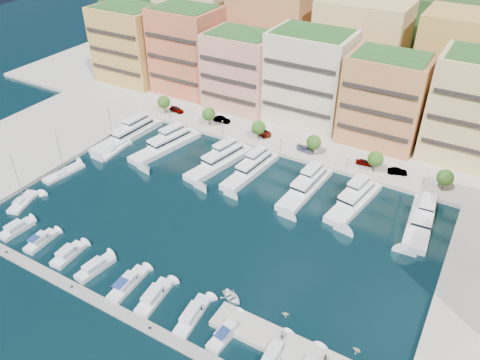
{
  "coord_description": "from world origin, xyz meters",
  "views": [
    {
      "loc": [
        43.9,
        -65.62,
        63.83
      ],
      "look_at": [
        1.24,
        7.71,
        6.0
      ],
      "focal_mm": 35.0,
      "sensor_mm": 36.0,
      "label": 1
    }
  ],
  "objects_px": {
    "sailboat_2": "(114,151)",
    "car_1": "(222,120)",
    "yacht_2": "(221,160)",
    "person_1": "(325,358)",
    "tender_1": "(286,314)",
    "car_5": "(397,171)",
    "cruiser_5": "(154,297)",
    "tender_3": "(357,350)",
    "lamppost_0": "(170,111)",
    "car_3": "(306,149)",
    "cruiser_2": "(68,255)",
    "tree_4": "(376,159)",
    "tree_3": "(314,142)",
    "yacht_4": "(307,186)",
    "sailboat_1": "(64,173)",
    "cruiser_0": "(16,229)",
    "car_4": "(364,162)",
    "yacht_5": "(355,199)",
    "tree_1": "(209,114)",
    "sailboat_0": "(23,202)",
    "cruiser_3": "(95,268)",
    "tree_0": "(164,102)",
    "cruiser_8": "(273,356)",
    "yacht_1": "(168,144)",
    "car_0": "(177,109)",
    "tree_2": "(258,127)",
    "yacht_0": "(130,133)",
    "cruiser_1": "(41,241)",
    "lamppost_3": "(348,160)",
    "lamppost_4": "(424,181)",
    "tender_0": "(232,298)",
    "lamppost_1": "(223,125)",
    "cruiser_6": "(192,316)",
    "person_0": "(282,335)",
    "lamppost_2": "(281,142)",
    "yacht_3": "(252,168)",
    "cruiser_7": "(226,333)"
  },
  "relations": [
    {
      "from": "car_3",
      "to": "car_5",
      "type": "distance_m",
      "value": 23.59
    },
    {
      "from": "tree_0",
      "to": "cruiser_8",
      "type": "distance_m",
      "value": 88.03
    },
    {
      "from": "cruiser_6",
      "to": "tender_3",
      "type": "bearing_deg",
      "value": 16.37
    },
    {
      "from": "tree_0",
      "to": "lamppost_1",
      "type": "relative_size",
      "value": 1.35
    },
    {
      "from": "lamppost_0",
      "to": "car_3",
      "type": "bearing_deg",
      "value": 4.06
    },
    {
      "from": "yacht_4",
      "to": "sailboat_1",
      "type": "distance_m",
      "value": 59.51
    },
    {
      "from": "car_4",
      "to": "cruiser_0",
      "type": "bearing_deg",
      "value": 128.56
    },
    {
      "from": "cruiser_0",
      "to": "cruiser_5",
      "type": "bearing_deg",
      "value": -0.03
    },
    {
      "from": "yacht_2",
      "to": "person_1",
      "type": "height_order",
      "value": "yacht_2"
    },
    {
      "from": "lamppost_3",
      "to": "cruiser_5",
      "type": "xyz_separation_m",
      "value": [
        -15.46,
        -55.79,
        -3.28
      ]
    },
    {
      "from": "cruiser_0",
      "to": "car_4",
      "type": "bearing_deg",
      "value": 47.61
    },
    {
      "from": "yacht_2",
      "to": "cruiser_5",
      "type": "xyz_separation_m",
      "value": [
        13.55,
        -43.88,
        -0.66
      ]
    },
    {
      "from": "tender_1",
      "to": "car_3",
      "type": "bearing_deg",
      "value": 1.04
    },
    {
      "from": "tender_1",
      "to": "car_5",
      "type": "relative_size",
      "value": 0.29
    },
    {
      "from": "sailboat_2",
      "to": "car_1",
      "type": "bearing_deg",
      "value": 58.76
    },
    {
      "from": "tree_4",
      "to": "tree_3",
      "type": "bearing_deg",
      "value": 180.0
    },
    {
      "from": "sailboat_0",
      "to": "cruiser_3",
      "type": "bearing_deg",
      "value": -13.67
    },
    {
      "from": "yacht_4",
      "to": "sailboat_2",
      "type": "distance_m",
      "value": 52.17
    },
    {
      "from": "lamppost_2",
      "to": "tender_3",
      "type": "relative_size",
      "value": 2.89
    },
    {
      "from": "cruiser_6",
      "to": "person_0",
      "type": "relative_size",
      "value": 5.06
    },
    {
      "from": "cruiser_5",
      "to": "sailboat_0",
      "type": "xyz_separation_m",
      "value": [
        -43.32,
        7.11,
        -0.23
      ]
    },
    {
      "from": "tree_0",
      "to": "car_3",
      "type": "xyz_separation_m",
      "value": [
        45.72,
        0.66,
        -3.04
      ]
    },
    {
      "from": "yacht_5",
      "to": "lamppost_4",
      "type": "bearing_deg",
      "value": 42.04
    },
    {
      "from": "tree_0",
      "to": "person_0",
      "type": "relative_size",
      "value": 3.07
    },
    {
      "from": "yacht_2",
      "to": "cruiser_1",
      "type": "relative_size",
      "value": 2.99
    },
    {
      "from": "tree_4",
      "to": "car_0",
      "type": "bearing_deg",
      "value": 177.44
    },
    {
      "from": "tree_2",
      "to": "cruiser_5",
      "type": "relative_size",
      "value": 0.64
    },
    {
      "from": "tree_4",
      "to": "tender_1",
      "type": "bearing_deg",
      "value": -89.92
    },
    {
      "from": "tree_4",
      "to": "yacht_4",
      "type": "xyz_separation_m",
      "value": [
        -11.62,
        -13.89,
        -3.65
      ]
    },
    {
      "from": "tree_0",
      "to": "cruiser_2",
      "type": "distance_m",
      "value": 61.98
    },
    {
      "from": "yacht_4",
      "to": "cruiser_0",
      "type": "distance_m",
      "value": 64.02
    },
    {
      "from": "car_1",
      "to": "yacht_0",
      "type": "bearing_deg",
      "value": 132.41
    },
    {
      "from": "cruiser_1",
      "to": "person_1",
      "type": "xyz_separation_m",
      "value": [
        59.83,
        2.71,
        1.26
      ]
    },
    {
      "from": "yacht_5",
      "to": "car_4",
      "type": "bearing_deg",
      "value": 100.75
    },
    {
      "from": "lamppost_4",
      "to": "yacht_0",
      "type": "distance_m",
      "value": 77.69
    },
    {
      "from": "lamppost_3",
      "to": "lamppost_4",
      "type": "height_order",
      "value": "same"
    },
    {
      "from": "cruiser_0",
      "to": "car_4",
      "type": "distance_m",
      "value": 81.5
    },
    {
      "from": "cruiser_2",
      "to": "lamppost_4",
      "type": "bearing_deg",
      "value": 45.52
    },
    {
      "from": "yacht_3",
      "to": "cruiser_7",
      "type": "distance_m",
      "value": 48.72
    },
    {
      "from": "tree_1",
      "to": "sailboat_0",
      "type": "bearing_deg",
      "value": -108.22
    },
    {
      "from": "yacht_2",
      "to": "tender_0",
      "type": "bearing_deg",
      "value": -55.56
    },
    {
      "from": "cruiser_2",
      "to": "sailboat_2",
      "type": "xyz_separation_m",
      "value": [
        -20.08,
        34.38,
        -0.24
      ]
    },
    {
      "from": "lamppost_4",
      "to": "yacht_1",
      "type": "height_order",
      "value": "yacht_1"
    },
    {
      "from": "tender_1",
      "to": "person_1",
      "type": "xyz_separation_m",
      "value": [
        9.23,
        -5.77,
        1.48
      ]
    },
    {
      "from": "yacht_2",
      "to": "tender_3",
      "type": "distance_m",
      "value": 60.02
    },
    {
      "from": "lamppost_0",
      "to": "car_4",
      "type": "height_order",
      "value": "lamppost_0"
    },
    {
      "from": "tender_3",
      "to": "car_0",
      "type": "relative_size",
      "value": 0.3
    },
    {
      "from": "cruiser_1",
      "to": "cruiser_2",
      "type": "height_order",
      "value": "cruiser_1"
    },
    {
      "from": "yacht_1",
      "to": "yacht_4",
      "type": "bearing_deg",
      "value": 0.97
    },
    {
      "from": "lamppost_1",
      "to": "cruiser_6",
      "type": "height_order",
      "value": "lamppost_1"
    }
  ]
}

